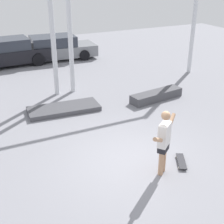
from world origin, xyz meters
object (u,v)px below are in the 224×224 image
skateboarder (164,140)px  parked_car_grey (56,48)px  manual_pad (64,109)px  parked_car_black (11,52)px  grind_box (156,96)px  skateboard (181,161)px

skateboarder → parked_car_grey: skateboarder is taller
skateboarder → manual_pad: size_ratio=0.67×
manual_pad → parked_car_black: size_ratio=0.67×
parked_car_black → manual_pad: bearing=-86.9°
manual_pad → grind_box: bearing=-8.9°
skateboard → parked_car_grey: 12.16m
skateboarder → skateboard: skateboarder is taller
grind_box → manual_pad: 3.83m
manual_pad → parked_car_grey: parked_car_grey is taller
skateboarder → parked_car_grey: (0.80, 12.26, -0.34)m
skateboarder → manual_pad: (-1.11, 4.92, -0.91)m
manual_pad → parked_car_black: 7.31m
skateboarder → parked_car_grey: size_ratio=0.38×
manual_pad → parked_car_grey: size_ratio=0.57×
skateboard → parked_car_grey: (0.06, 12.14, 0.60)m
grind_box → parked_car_black: 9.04m
parked_car_black → skateboarder: bearing=-83.8°
manual_pad → parked_car_black: (-0.67, 7.25, 0.62)m
skateboard → manual_pad: bearing=50.1°
parked_car_grey → grind_box: bearing=-73.2°
grind_box → manual_pad: (-3.79, 0.59, -0.09)m
skateboarder → parked_car_black: 12.31m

